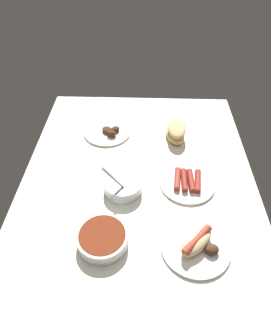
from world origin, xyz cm
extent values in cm
cube|color=silver|center=(0.00, 0.00, -1.50)|extent=(120.00, 90.00, 3.00)
cylinder|color=white|center=(-30.03, -14.96, 0.50)|extent=(21.45, 21.45, 1.00)
ellipsoid|color=#472819|center=(-29.10, -14.84, 2.03)|extent=(6.88, 6.66, 2.06)
ellipsoid|color=#472819|center=(-26.06, -12.56, 2.41)|extent=(3.58, 4.32, 2.82)
ellipsoid|color=#472819|center=(-29.61, -11.27, 2.16)|extent=(5.37, 5.30, 2.32)
cylinder|color=white|center=(0.61, 18.60, 0.50)|extent=(20.90, 20.90, 1.00)
cylinder|color=#9E3828|center=(0.43, 14.81, 2.15)|extent=(10.63, 3.47, 2.30)
cylinder|color=maroon|center=(0.55, 17.34, 2.15)|extent=(10.49, 2.53, 2.30)
cylinder|color=maroon|center=(0.67, 19.86, 2.15)|extent=(10.50, 2.60, 2.30)
cylinder|color=maroon|center=(0.80, 22.39, 2.15)|extent=(10.65, 3.61, 2.30)
cylinder|color=white|center=(26.53, -10.46, 2.23)|extent=(16.29, 16.29, 4.45)
cylinder|color=maroon|center=(26.53, -10.46, 4.05)|extent=(14.66, 14.66, 1.00)
cylinder|color=silver|center=(4.34, -5.56, 2.52)|extent=(14.18, 14.18, 5.04)
cylinder|color=beige|center=(4.34, -5.56, 3.53)|extent=(12.48, 12.48, 2.27)
cube|color=#B7B7BC|center=(7.53, -7.34, 8.33)|extent=(1.43, 9.63, 13.72)
cylinder|color=white|center=(27.21, 18.71, 0.50)|extent=(22.04, 22.04, 1.00)
ellipsoid|color=#E5C689|center=(27.21, 18.71, 3.20)|extent=(13.64, 13.26, 4.40)
cylinder|color=#9E3828|center=(27.21, 18.71, 4.41)|extent=(10.72, 10.18, 2.40)
ellipsoid|color=#472819|center=(29.23, 23.24, 2.40)|extent=(4.15, 4.84, 2.80)
ellipsoid|color=#E5C689|center=(-27.28, 15.52, 1.80)|extent=(15.01, 10.20, 3.60)
ellipsoid|color=#DBB77A|center=(-26.98, 15.98, 5.40)|extent=(13.93, 8.08, 3.60)
camera|label=1|loc=(73.97, 1.56, 81.74)|focal=30.67mm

